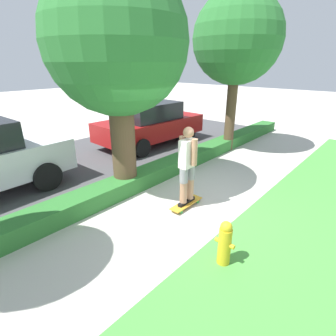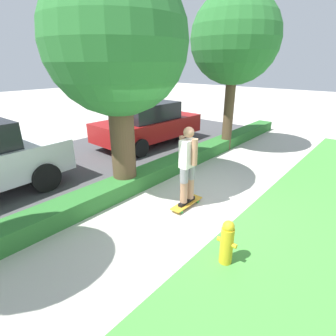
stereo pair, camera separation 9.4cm
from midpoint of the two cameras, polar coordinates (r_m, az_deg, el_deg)
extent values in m
plane|color=#BCB7AD|center=(5.81, 4.97, -8.49)|extent=(60.00, 60.00, 0.00)
cube|color=#474749|center=(8.72, -17.64, 1.23)|extent=(16.52, 5.00, 0.01)
cube|color=#2D702D|center=(6.68, -6.00, -2.44)|extent=(16.52, 0.60, 0.38)
cube|color=gold|center=(5.79, 4.49, -7.67)|extent=(0.87, 0.24, 0.02)
cylinder|color=green|center=(5.98, 6.91, -7.24)|extent=(0.07, 0.04, 0.07)
cylinder|color=green|center=(6.07, 5.51, -6.71)|extent=(0.07, 0.04, 0.07)
cylinder|color=green|center=(5.56, 3.34, -9.51)|extent=(0.07, 0.04, 0.07)
cylinder|color=green|center=(5.66, 1.90, -8.89)|extent=(0.07, 0.04, 0.07)
cube|color=black|center=(5.69, 3.77, -7.72)|extent=(0.26, 0.09, 0.07)
cylinder|color=#A37556|center=(5.49, 3.88, -3.85)|extent=(0.15, 0.15, 0.78)
cylinder|color=gray|center=(5.39, 3.94, -1.61)|extent=(0.18, 0.18, 0.31)
cube|color=black|center=(5.85, 5.22, -6.84)|extent=(0.26, 0.09, 0.07)
cylinder|color=#A37556|center=(5.66, 5.36, -3.06)|extent=(0.15, 0.15, 0.78)
cylinder|color=gray|center=(5.57, 5.45, -0.87)|extent=(0.18, 0.18, 0.31)
cube|color=silver|center=(5.32, 4.85, 3.18)|extent=(0.37, 0.20, 0.58)
cylinder|color=#A37556|center=(5.22, 6.24, 3.41)|extent=(0.12, 0.12, 0.54)
cylinder|color=#A37556|center=(5.39, 3.55, 4.12)|extent=(0.12, 0.12, 0.54)
sphere|color=#A37556|center=(5.20, 5.01, 7.71)|extent=(0.22, 0.22, 0.22)
cylinder|color=brown|center=(6.18, -9.31, 5.88)|extent=(0.56, 0.56, 2.51)
sphere|color=#286B2D|center=(5.96, -10.64, 25.40)|extent=(2.97, 2.97, 2.97)
cylinder|color=brown|center=(9.52, 13.81, 12.25)|extent=(0.34, 0.34, 2.87)
sphere|color=#286B2D|center=(9.43, 15.14, 25.57)|extent=(2.82, 2.82, 2.82)
cylinder|color=black|center=(7.04, -24.54, -1.67)|extent=(0.70, 0.23, 0.70)
cylinder|color=black|center=(8.64, -29.59, 1.59)|extent=(0.70, 0.23, 0.70)
cube|color=maroon|center=(10.13, -3.56, 8.84)|extent=(4.19, 1.99, 0.67)
cube|color=black|center=(9.92, -4.16, 12.32)|extent=(2.20, 1.71, 0.61)
cylinder|color=black|center=(10.61, 4.76, 7.54)|extent=(0.62, 0.22, 0.62)
cylinder|color=black|center=(11.68, -2.04, 8.94)|extent=(0.62, 0.22, 0.62)
cylinder|color=black|center=(8.76, -5.46, 4.42)|extent=(0.62, 0.22, 0.62)
cylinder|color=black|center=(10.04, -12.23, 6.29)|extent=(0.62, 0.22, 0.62)
cylinder|color=gold|center=(4.30, 12.81, -16.31)|extent=(0.20, 0.20, 0.62)
sphere|color=gold|center=(4.09, 13.23, -12.41)|extent=(0.18, 0.18, 0.18)
cylinder|color=gold|center=(4.22, 14.12, -16.13)|extent=(0.07, 0.12, 0.07)
cylinder|color=gold|center=(4.29, 11.67, -15.16)|extent=(0.07, 0.12, 0.07)
camera|label=1|loc=(0.05, 90.46, -0.19)|focal=28.00mm
camera|label=2|loc=(0.05, -89.54, 0.19)|focal=28.00mm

